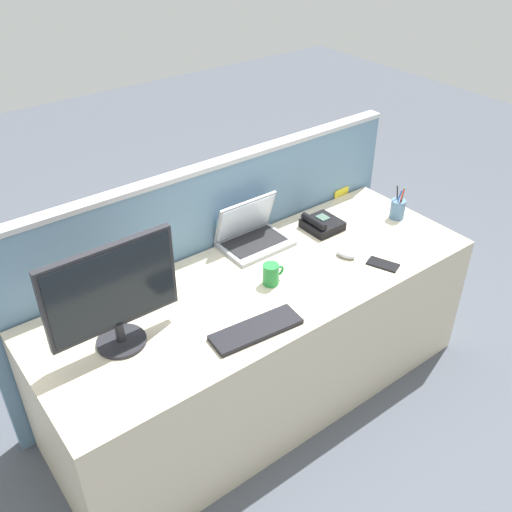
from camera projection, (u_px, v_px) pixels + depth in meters
The scene contains 11 objects.
ground_plane at pixel (262, 391), 3.03m from camera, with size 10.00×10.00×0.00m, color #4C515B.
desk at pixel (262, 341), 2.83m from camera, with size 2.13×0.76×0.71m, color beige.
cubicle_divider at pixel (213, 265), 2.99m from camera, with size 2.26×0.08×1.15m.
desktop_monitor at pixel (112, 293), 2.17m from camera, with size 0.53×0.20×0.45m.
laptop at pixel (251, 233), 2.88m from camera, with size 0.34×0.25×0.23m.
desk_phone at pixel (321, 224), 3.01m from camera, with size 0.18×0.18×0.08m.
keyboard_main at pixel (256, 329), 2.35m from camera, with size 0.39×0.13×0.02m, color black.
computer_mouse_right_hand at pixel (346, 254), 2.80m from camera, with size 0.06×0.10×0.03m, color #9EA0A8.
pen_cup at pixel (398, 209), 3.09m from camera, with size 0.08×0.08×0.19m.
cell_phone_black_slab at pixel (383, 264), 2.75m from camera, with size 0.07×0.15×0.01m, color black.
coffee_mug at pixel (271, 274), 2.60m from camera, with size 0.11×0.07×0.10m.
Camera 1 is at (-1.30, -1.66, 2.29)m, focal length 40.48 mm.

